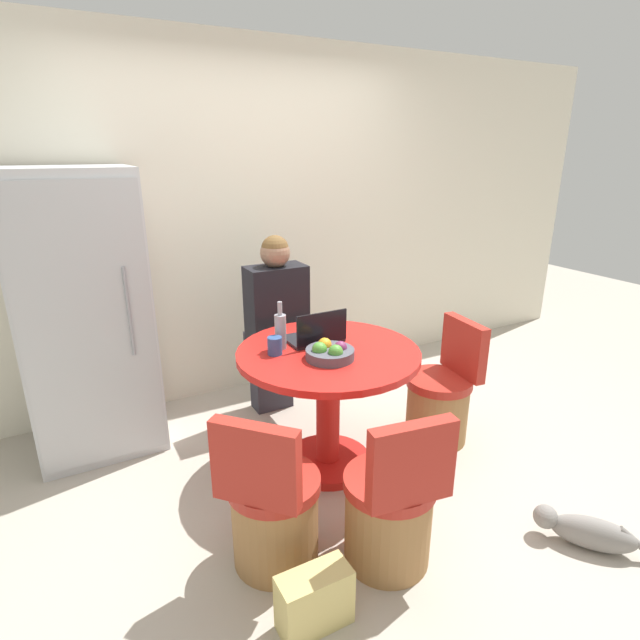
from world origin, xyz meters
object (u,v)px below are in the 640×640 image
(chair_right_side, at_px, (440,401))
(person_seated, at_px, (275,320))
(fruit_bowl, at_px, (330,352))
(chair_near_left_corner, at_px, (273,513))
(refrigerator, at_px, (85,316))
(cat, at_px, (586,531))
(dining_table, at_px, (328,386))
(bottle, at_px, (280,331))
(handbag, at_px, (315,600))
(laptop, at_px, (315,335))
(chair_near_camera, at_px, (390,512))

(chair_right_side, height_order, person_seated, person_seated)
(fruit_bowl, bearing_deg, chair_near_left_corner, -141.00)
(refrigerator, height_order, cat, refrigerator)
(chair_right_side, relative_size, fruit_bowl, 3.06)
(dining_table, height_order, bottle, bottle)
(dining_table, height_order, chair_near_left_corner, chair_near_left_corner)
(chair_near_left_corner, bearing_deg, fruit_bowl, -93.74)
(chair_near_left_corner, bearing_deg, handbag, 138.67)
(refrigerator, bearing_deg, handbag, -72.14)
(refrigerator, xyz_separation_m, chair_near_left_corner, (0.59, -1.48, -0.60))
(chair_near_left_corner, xyz_separation_m, fruit_bowl, (0.54, 0.43, 0.53))
(person_seated, bearing_deg, laptop, 90.63)
(chair_right_side, xyz_separation_m, fruit_bowl, (-0.85, -0.03, 0.53))
(fruit_bowl, xyz_separation_m, bottle, (-0.17, 0.26, 0.07))
(refrigerator, height_order, dining_table, refrigerator)
(person_seated, bearing_deg, refrigerator, -9.39)
(chair_near_camera, height_order, person_seated, person_seated)
(chair_near_left_corner, relative_size, person_seated, 0.62)
(dining_table, height_order, chair_near_camera, chair_near_camera)
(dining_table, relative_size, cat, 2.40)
(chair_right_side, distance_m, handbag, 1.62)
(fruit_bowl, bearing_deg, dining_table, 64.09)
(person_seated, bearing_deg, chair_right_side, 134.22)
(refrigerator, relative_size, person_seated, 1.33)
(dining_table, distance_m, fruit_bowl, 0.29)
(chair_near_left_corner, distance_m, chair_right_side, 1.46)
(chair_right_side, bearing_deg, handbag, -52.39)
(laptop, bearing_deg, chair_near_left_corner, 49.88)
(chair_near_camera, height_order, fruit_bowl, fruit_bowl)
(dining_table, relative_size, person_seated, 0.80)
(chair_near_left_corner, distance_m, chair_near_camera, 0.54)
(cat, bearing_deg, person_seated, -16.20)
(fruit_bowl, height_order, cat, fruit_bowl)
(laptop, bearing_deg, chair_right_side, 163.61)
(refrigerator, bearing_deg, bottle, -39.47)
(dining_table, distance_m, chair_right_side, 0.84)
(dining_table, relative_size, chair_right_side, 1.29)
(bottle, xyz_separation_m, cat, (1.01, -1.33, -0.78))
(chair_right_side, relative_size, handbag, 2.71)
(refrigerator, relative_size, fruit_bowl, 6.58)
(chair_near_camera, xyz_separation_m, person_seated, (0.11, 1.54, 0.44))
(chair_near_camera, bearing_deg, refrigerator, -50.08)
(chair_near_left_corner, xyz_separation_m, chair_right_side, (1.39, 0.46, 0.00))
(chair_near_camera, xyz_separation_m, fruit_bowl, (0.06, 0.68, 0.53))
(chair_near_left_corner, distance_m, fruit_bowl, 0.87)
(fruit_bowl, bearing_deg, refrigerator, 137.05)
(chair_right_side, bearing_deg, bottle, -96.95)
(cat, bearing_deg, chair_near_camera, 28.34)
(chair_right_side, bearing_deg, chair_near_camera, -46.13)
(chair_near_camera, relative_size, handbag, 2.71)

